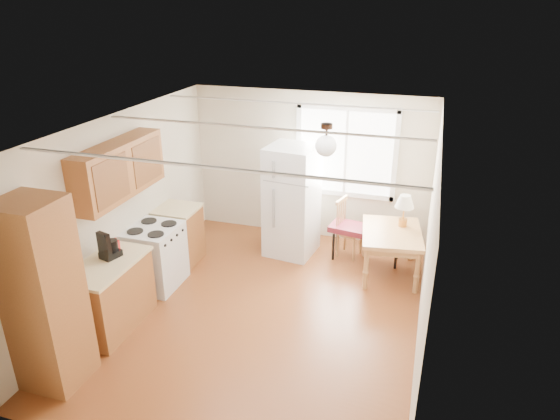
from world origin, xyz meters
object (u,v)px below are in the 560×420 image
at_px(chair, 345,224).
at_px(bench, 367,232).
at_px(dining_table, 391,237).
at_px(refrigerator, 292,201).

bearing_deg(chair, bench, 1.89).
xyz_separation_m(bench, dining_table, (0.40, -0.34, 0.13)).
height_order(refrigerator, chair, refrigerator).
bearing_deg(dining_table, chair, 142.95).
relative_size(bench, dining_table, 0.98).
bearing_deg(bench, refrigerator, -166.72).
distance_m(bench, chair, 0.37).
height_order(bench, chair, chair).
bearing_deg(chair, refrigerator, -155.03).
xyz_separation_m(bench, chair, (-0.35, 0.08, 0.07)).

